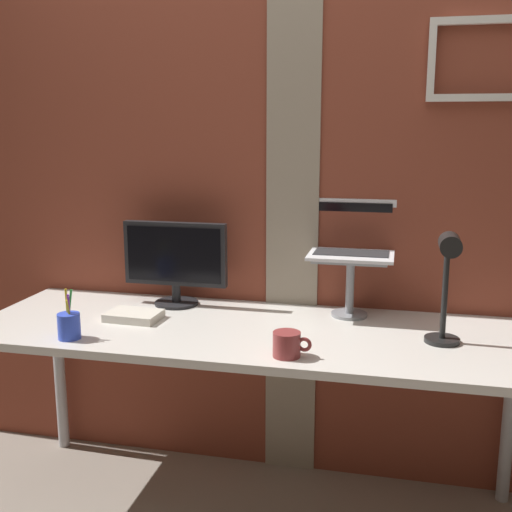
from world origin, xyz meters
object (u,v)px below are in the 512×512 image
Objects in this scene: laptop at (353,240)px; pen_cup at (69,325)px; monitor at (175,259)px; coffee_mug at (287,344)px; desk_lamp at (447,277)px.

pen_cup is (-0.93, -0.55, -0.24)m from laptop.
monitor reaches higher than coffee_mug.
monitor is 1.10× the size of desk_lamp.
monitor is 1.34× the size of laptop.
laptop is at bearing 74.07° from coffee_mug.
desk_lamp is 1.30m from pen_cup.
pen_cup is at bearing -170.98° from desk_lamp.
monitor is 0.72m from laptop.
desk_lamp is at bearing 9.02° from pen_cup.
monitor is 0.75m from coffee_mug.
laptop is at bearing 133.73° from desk_lamp.
pen_cup is 1.39× the size of coffee_mug.
laptop is 2.57× the size of coffee_mug.
laptop is 1.85× the size of pen_cup.
monitor is at bearing 66.06° from pen_cup.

